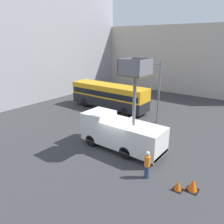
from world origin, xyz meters
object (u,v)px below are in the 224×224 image
Objects in this scene: road_worker_near_truck at (147,165)px; traffic_cone_near_truck at (178,186)px; utility_truck at (121,131)px; traffic_light_pole at (154,83)px; traffic_cone_mid_road at (193,185)px; road_worker_directing at (131,126)px; city_bus at (109,95)px.

traffic_cone_near_truck is (0.02, -2.06, -0.65)m from road_worker_near_truck.
utility_truck reaches higher than traffic_light_pole.
traffic_cone_mid_road reaches higher than traffic_cone_near_truck.
road_worker_near_truck is 2.37× the size of traffic_cone_mid_road.
utility_truck is at bearing 64.97° from road_worker_directing.
traffic_cone_near_truck is at bearing 123.96° from traffic_cone_mid_road.
utility_truck is at bearing 141.18° from city_bus.
traffic_cone_mid_road is (-1.68, -6.30, -1.20)m from utility_truck.
road_worker_directing is (4.90, 4.30, -0.03)m from road_worker_near_truck.
traffic_cone_near_truck is (-4.88, -6.36, -0.62)m from road_worker_directing.
road_worker_near_truck reaches higher than traffic_cone_near_truck.
city_bus is 14.77m from road_worker_near_truck.
traffic_light_pole reaches higher than traffic_cone_mid_road.
traffic_cone_near_truck is (-9.98, -12.89, -1.55)m from city_bus.
road_worker_directing is (2.72, 0.77, -0.66)m from utility_truck.
traffic_light_pole is 3.56× the size of road_worker_directing.
city_bus is at bearing 36.62° from road_worker_near_truck.
traffic_light_pole is at bearing 175.13° from city_bus.
utility_truck is 1.10× the size of traffic_light_pole.
city_bus is at bearing 52.26° from traffic_cone_near_truck.
traffic_cone_near_truck is at bearing 150.40° from city_bus.
traffic_cone_mid_road is (0.50, -2.76, -0.57)m from road_worker_near_truck.
road_worker_directing is (-5.09, -6.53, -0.93)m from city_bus.
road_worker_directing is 8.04m from traffic_cone_near_truck.
utility_truck reaches higher than traffic_cone_near_truck.
utility_truck is 6.84m from traffic_light_pole.
traffic_cone_near_truck is 0.80× the size of traffic_cone_mid_road.
road_worker_directing is 2.31× the size of traffic_cone_mid_road.
utility_truck is 3.83× the size of road_worker_near_truck.
traffic_light_pole is at bearing 4.19° from utility_truck.
road_worker_directing reaches higher than traffic_cone_near_truck.
road_worker_near_truck reaches higher than road_worker_directing.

